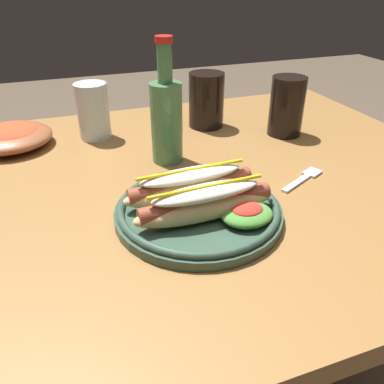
{
  "coord_description": "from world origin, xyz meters",
  "views": [
    {
      "loc": [
        -0.2,
        -0.63,
        1.1
      ],
      "look_at": [
        -0.02,
        -0.11,
        0.77
      ],
      "focal_mm": 36.47,
      "sensor_mm": 36.0,
      "label": 1
    }
  ],
  "objects": [
    {
      "name": "dining_table",
      "position": [
        0.0,
        0.0,
        0.64
      ],
      "size": [
        1.19,
        0.88,
        0.74
      ],
      "color": "olive",
      "rests_on": "ground_plane"
    },
    {
      "name": "water_cup",
      "position": [
        -0.12,
        0.26,
        0.8
      ],
      "size": [
        0.07,
        0.07,
        0.13
      ],
      "primitive_type": "cylinder",
      "color": "silver",
      "rests_on": "dining_table"
    },
    {
      "name": "extra_cup",
      "position": [
        0.31,
        0.13,
        0.81
      ],
      "size": [
        0.08,
        0.08,
        0.14
      ],
      "primitive_type": "cylinder",
      "color": "black",
      "rests_on": "dining_table"
    },
    {
      "name": "soda_cup",
      "position": [
        0.15,
        0.24,
        0.81
      ],
      "size": [
        0.09,
        0.09,
        0.13
      ],
      "primitive_type": "cylinder",
      "color": "black",
      "rests_on": "dining_table"
    },
    {
      "name": "hot_dog_plate",
      "position": [
        -0.01,
        -0.14,
        0.77
      ],
      "size": [
        0.27,
        0.27,
        0.08
      ],
      "color": "#334C3D",
      "rests_on": "dining_table"
    },
    {
      "name": "glass_bottle",
      "position": [
        0.0,
        0.08,
        0.83
      ],
      "size": [
        0.06,
        0.06,
        0.25
      ],
      "color": "#4C7F51",
      "rests_on": "dining_table"
    },
    {
      "name": "fork",
      "position": [
        0.22,
        -0.09,
        0.74
      ],
      "size": [
        0.12,
        0.07,
        0.0
      ],
      "rotation": [
        0.0,
        0.0,
        0.46
      ],
      "color": "silver",
      "rests_on": "dining_table"
    },
    {
      "name": "side_bowl",
      "position": [
        -0.31,
        0.27,
        0.76
      ],
      "size": [
        0.18,
        0.18,
        0.05
      ],
      "color": "brown",
      "rests_on": "dining_table"
    }
  ]
}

